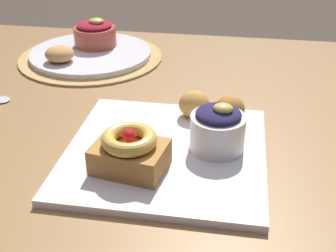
{
  "coord_description": "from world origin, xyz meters",
  "views": [
    {
      "loc": [
        0.06,
        -0.67,
        1.1
      ],
      "look_at": [
        -0.03,
        -0.09,
        0.77
      ],
      "focal_mm": 47.75,
      "sensor_mm": 36.0,
      "label": 1
    }
  ],
  "objects": [
    {
      "name": "fritter_front",
      "position": [
        -0.0,
        -0.0,
        0.76
      ],
      "size": [
        0.05,
        0.05,
        0.05
      ],
      "primitive_type": "ellipsoid",
      "color": "gold",
      "rests_on": "front_plate"
    },
    {
      "name": "front_plate",
      "position": [
        -0.03,
        -0.11,
        0.74
      ],
      "size": [
        0.3,
        0.3,
        0.01
      ],
      "primitive_type": "cube",
      "color": "white",
      "rests_on": "dining_table"
    },
    {
      "name": "woven_placemat",
      "position": [
        -0.27,
        0.26,
        0.73
      ],
      "size": [
        0.33,
        0.33,
        0.0
      ],
      "primitive_type": "cylinder",
      "color": "tan",
      "rests_on": "dining_table"
    },
    {
      "name": "cake_slice",
      "position": [
        -0.07,
        -0.17,
        0.77
      ],
      "size": [
        0.11,
        0.09,
        0.06
      ],
      "rotation": [
        0.0,
        0.0,
        -0.17
      ],
      "color": "#B77F3D",
      "rests_on": "front_plate"
    },
    {
      "name": "back_pastry",
      "position": [
        -0.31,
        0.19,
        0.76
      ],
      "size": [
        0.06,
        0.06,
        0.03
      ],
      "primitive_type": "ellipsoid",
      "color": "tan",
      "rests_on": "back_plate"
    },
    {
      "name": "back_plate",
      "position": [
        -0.27,
        0.26,
        0.74
      ],
      "size": [
        0.28,
        0.28,
        0.01
      ],
      "primitive_type": "cylinder",
      "color": "white",
      "rests_on": "woven_placemat"
    },
    {
      "name": "back_ramekin",
      "position": [
        -0.27,
        0.3,
        0.78
      ],
      "size": [
        0.1,
        0.1,
        0.07
      ],
      "color": "#B24C3D",
      "rests_on": "back_plate"
    },
    {
      "name": "berry_ramekin",
      "position": [
        0.04,
        -0.09,
        0.78
      ],
      "size": [
        0.08,
        0.08,
        0.08
      ],
      "color": "white",
      "rests_on": "front_plate"
    },
    {
      "name": "fritter_middle",
      "position": [
        0.06,
        -0.01,
        0.76
      ],
      "size": [
        0.05,
        0.05,
        0.05
      ],
      "primitive_type": "ellipsoid",
      "color": "#BC7F38",
      "rests_on": "front_plate"
    },
    {
      "name": "dining_table",
      "position": [
        0.0,
        0.0,
        0.63
      ],
      "size": [
        1.29,
        0.94,
        0.73
      ],
      "color": "olive",
      "rests_on": "ground_plane"
    }
  ]
}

